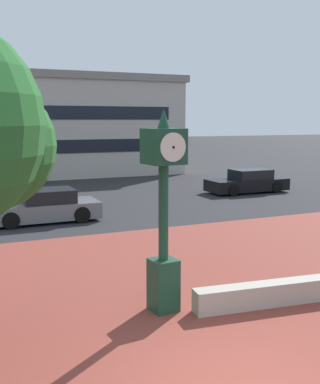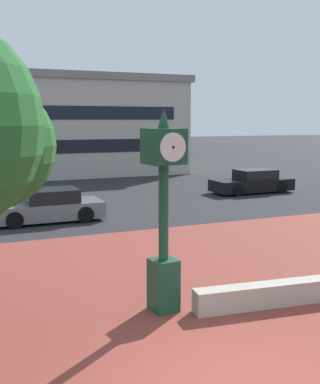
% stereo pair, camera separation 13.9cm
% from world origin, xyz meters
% --- Properties ---
extents(plaza_brick_paving, '(44.00, 14.37, 0.01)m').
position_xyz_m(plaza_brick_paving, '(0.00, 3.18, 0.00)').
color(plaza_brick_paving, brown).
rests_on(plaza_brick_paving, ground).
extents(planter_wall, '(3.22, 0.74, 0.50)m').
position_xyz_m(planter_wall, '(2.37, 2.73, 0.25)').
color(planter_wall, '#ADA393').
rests_on(planter_wall, ground).
extents(street_clock, '(0.78, 0.83, 4.19)m').
position_xyz_m(street_clock, '(0.28, 3.38, 2.20)').
color(street_clock, '#19422D').
rests_on(street_clock, ground).
extents(car_street_near, '(4.57, 1.86, 1.28)m').
position_xyz_m(car_street_near, '(11.20, 16.42, 0.57)').
color(car_street_near, black).
rests_on(car_street_near, ground).
extents(car_street_mid, '(4.32, 1.95, 1.28)m').
position_xyz_m(car_street_mid, '(-0.48, 13.26, 0.57)').
color(car_street_mid, slate).
rests_on(car_street_mid, ground).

